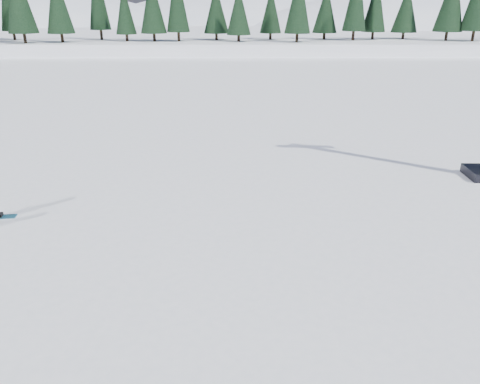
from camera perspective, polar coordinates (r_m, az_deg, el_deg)
alpine_backdrop at (r=201.41m, az=-6.09°, el=16.00°), size 412.50×227.00×53.20m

